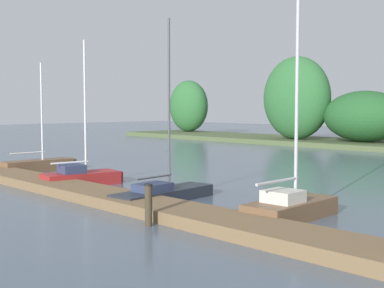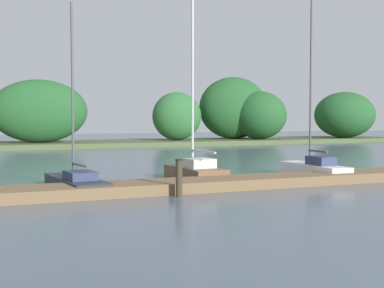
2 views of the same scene
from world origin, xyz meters
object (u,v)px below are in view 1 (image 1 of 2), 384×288
sailboat_1 (83,176)px  mooring_piling_1 (148,205)px  sailboat_3 (292,203)px  sailboat_2 (165,192)px  sailboat_0 (41,165)px

sailboat_1 → mooring_piling_1: size_ratio=5.19×
sailboat_3 → mooring_piling_1: 4.24m
sailboat_2 → mooring_piling_1: bearing=-142.9°
sailboat_3 → sailboat_2: bearing=97.8°
sailboat_3 → mooring_piling_1: bearing=147.9°
sailboat_0 → sailboat_2: size_ratio=0.87×
sailboat_2 → sailboat_3: size_ratio=0.74×
sailboat_3 → mooring_piling_1: sailboat_3 is taller
sailboat_0 → sailboat_3: (15.38, -0.02, 0.11)m
sailboat_0 → sailboat_1: bearing=-99.2°
mooring_piling_1 → sailboat_3: bearing=60.1°
sailboat_0 → mooring_piling_1: bearing=-104.9°
sailboat_0 → mooring_piling_1: sailboat_0 is taller
sailboat_2 → mooring_piling_1: (2.62, -2.84, 0.29)m
sailboat_2 → sailboat_1: bearing=85.7°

